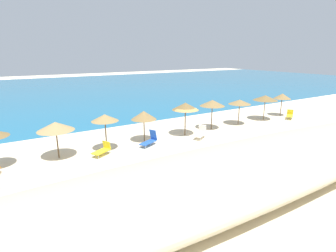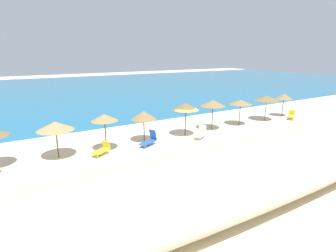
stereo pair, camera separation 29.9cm
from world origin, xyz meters
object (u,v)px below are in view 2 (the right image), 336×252
beach_umbrella_5 (213,103)px  lounge_chair_1 (149,140)px  beach_umbrella_1 (55,126)px  beach_umbrella_6 (241,102)px  beach_umbrella_8 (284,96)px  lounge_chair_2 (291,115)px  beach_umbrella_3 (144,115)px  beach_umbrella_2 (104,118)px  lounge_chair_4 (102,149)px  beach_umbrella_7 (267,98)px  lounge_chair_0 (201,133)px  beach_umbrella_4 (186,106)px

beach_umbrella_5 → lounge_chair_1: (-7.26, -1.01, -2.11)m
beach_umbrella_1 → beach_umbrella_6: 17.43m
beach_umbrella_5 → beach_umbrella_8: (10.65, 0.10, -0.25)m
beach_umbrella_5 → lounge_chair_2: size_ratio=1.77×
beach_umbrella_1 → beach_umbrella_5: beach_umbrella_5 is taller
beach_umbrella_3 → beach_umbrella_5: 7.17m
beach_umbrella_3 → beach_umbrella_8: size_ratio=0.98×
beach_umbrella_6 → beach_umbrella_3: bearing=178.4°
beach_umbrella_2 → beach_umbrella_6: 14.08m
beach_umbrella_1 → lounge_chair_2: bearing=-3.3°
beach_umbrella_6 → lounge_chair_4: beach_umbrella_6 is taller
beach_umbrella_7 → lounge_chair_1: beach_umbrella_7 is taller
beach_umbrella_1 → beach_umbrella_7: size_ratio=0.96×
beach_umbrella_1 → beach_umbrella_3: (6.78, 0.13, -0.08)m
beach_umbrella_3 → beach_umbrella_7: beach_umbrella_7 is taller
beach_umbrella_1 → beach_umbrella_2: size_ratio=0.93×
beach_umbrella_8 → lounge_chair_2: beach_umbrella_8 is taller
beach_umbrella_7 → lounge_chair_1: size_ratio=1.56×
beach_umbrella_1 → lounge_chair_0: beach_umbrella_1 is taller
beach_umbrella_7 → lounge_chair_4: size_ratio=1.75×
lounge_chair_4 → lounge_chair_0: bearing=-123.9°
lounge_chair_0 → lounge_chair_1: bearing=51.0°
beach_umbrella_8 → beach_umbrella_5: bearing=-179.4°
beach_umbrella_4 → beach_umbrella_8: bearing=1.6°
beach_umbrella_2 → beach_umbrella_6: beach_umbrella_2 is taller
beach_umbrella_3 → lounge_chair_2: size_ratio=1.60×
beach_umbrella_2 → lounge_chair_2: beach_umbrella_2 is taller
beach_umbrella_5 → lounge_chair_1: size_ratio=1.64×
lounge_chair_4 → lounge_chair_1: bearing=-119.1°
beach_umbrella_6 → lounge_chair_0: (-6.13, -1.52, -1.89)m
beach_umbrella_4 → beach_umbrella_5: bearing=4.8°
lounge_chair_1 → lounge_chair_4: 3.87m
beach_umbrella_5 → beach_umbrella_4: bearing=-175.2°
lounge_chair_1 → beach_umbrella_3: bearing=-30.7°
beach_umbrella_3 → lounge_chair_4: 4.54m
beach_umbrella_4 → lounge_chair_1: (-3.94, -0.73, -2.19)m
beach_umbrella_5 → lounge_chair_0: beach_umbrella_5 is taller
beach_umbrella_1 → lounge_chair_1: (6.68, -1.02, -1.85)m
beach_umbrella_6 → lounge_chair_4: bearing=-176.4°
beach_umbrella_2 → lounge_chair_4: 2.33m
lounge_chair_0 → lounge_chair_2: 12.89m
beach_umbrella_7 → beach_umbrella_6: bearing=179.8°
beach_umbrella_4 → beach_umbrella_8: beach_umbrella_4 is taller
beach_umbrella_4 → lounge_chair_4: 8.17m
beach_umbrella_5 → beach_umbrella_7: (7.38, -0.15, -0.12)m
beach_umbrella_1 → beach_umbrella_3: size_ratio=1.01×
beach_umbrella_3 → beach_umbrella_6: 10.66m
beach_umbrella_8 → lounge_chair_2: (-0.40, -1.49, -1.86)m
beach_umbrella_8 → lounge_chair_2: bearing=-105.1°
beach_umbrella_4 → beach_umbrella_6: beach_umbrella_4 is taller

